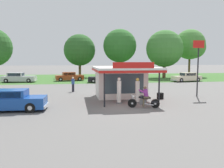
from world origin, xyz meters
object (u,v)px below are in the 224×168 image
parked_car_back_row_right (105,78)px  bystander_chatting_near_pumps (73,84)px  parked_car_back_row_centre_left (69,77)px  motorcycle_with_rider (144,99)px  roadside_pole_sign (198,59)px  parked_car_second_row_spare (187,77)px  parked_car_back_row_far_left (18,78)px  featured_classic_sedan (6,101)px  gas_pump_offside (137,91)px  spare_tire_stack (160,96)px  gas_pump_nearside (119,92)px

parked_car_back_row_right → bystander_chatting_near_pumps: 11.23m
parked_car_back_row_centre_left → parked_car_back_row_right: size_ratio=0.91×
motorcycle_with_rider → roadside_pole_sign: roadside_pole_sign is taller
parked_car_back_row_right → parked_car_second_row_spare: parked_car_back_row_right is taller
parked_car_back_row_far_left → parked_car_back_row_centre_left: bearing=10.0°
parked_car_back_row_right → parked_car_second_row_spare: size_ratio=1.04×
parked_car_back_row_far_left → bystander_chatting_near_pumps: bystander_chatting_near_pumps is taller
parked_car_second_row_spare → featured_classic_sedan: bearing=-140.2°
parked_car_second_row_spare → roadside_pole_sign: roadside_pole_sign is taller
roadside_pole_sign → parked_car_back_row_right: bearing=114.1°
parked_car_second_row_spare → parked_car_back_row_far_left: size_ratio=0.99×
gas_pump_offside → motorcycle_with_rider: 2.02m
roadside_pole_sign → motorcycle_with_rider: bearing=-146.3°
parked_car_second_row_spare → roadside_pole_sign: (-6.58, -15.10, 2.89)m
parked_car_back_row_far_left → bystander_chatting_near_pumps: bearing=-56.1°
featured_classic_sedan → roadside_pole_sign: size_ratio=1.07×
parked_car_back_row_far_left → parked_car_back_row_right: bearing=-11.2°
parked_car_second_row_spare → parked_car_back_row_far_left: bearing=173.6°
gas_pump_offside → roadside_pole_sign: roadside_pole_sign is taller
spare_tire_stack → featured_classic_sedan: bearing=-166.0°
parked_car_back_row_far_left → parked_car_second_row_spare: bearing=-6.4°
gas_pump_nearside → bystander_chatting_near_pumps: bearing=115.7°
gas_pump_offside → spare_tire_stack: (2.54, 1.59, -0.67)m
bystander_chatting_near_pumps → parked_car_back_row_centre_left: bearing=92.9°
gas_pump_offside → bystander_chatting_near_pumps: gas_pump_offside is taller
bystander_chatting_near_pumps → gas_pump_offside: bearing=-55.8°
parked_car_back_row_right → parked_car_back_row_far_left: 13.64m
gas_pump_nearside → roadside_pole_sign: 8.75m
bystander_chatting_near_pumps → spare_tire_stack: (7.75, -6.06, -0.59)m
featured_classic_sedan → roadside_pole_sign: 16.83m
featured_classic_sedan → parked_car_back_row_far_left: 22.30m
gas_pump_offside → spare_tire_stack: bearing=32.1°
parked_car_second_row_spare → spare_tire_stack: (-10.53, -15.85, -0.41)m
parked_car_back_row_far_left → spare_tire_stack: parked_car_back_row_far_left is taller
gas_pump_offside → parked_car_back_row_right: size_ratio=0.37×
gas_pump_nearside → motorcycle_with_rider: size_ratio=0.92×
gas_pump_offside → roadside_pole_sign: (6.49, 2.35, 2.63)m
parked_car_back_row_right → bystander_chatting_near_pumps: bystander_chatting_near_pumps is taller
gas_pump_offside → parked_car_back_row_centre_left: gas_pump_offside is taller
roadside_pole_sign → gas_pump_offside: bearing=-160.1°
parked_car_back_row_far_left → featured_classic_sedan: bearing=-79.2°
motorcycle_with_rider → parked_car_back_row_right: bearing=91.1°
parked_car_second_row_spare → bystander_chatting_near_pumps: (-18.28, -9.80, 0.18)m
gas_pump_offside → gas_pump_nearside: bearing=180.0°
gas_pump_offside → roadside_pole_sign: size_ratio=0.39×
motorcycle_with_rider → spare_tire_stack: bearing=54.4°
parked_car_second_row_spare → roadside_pole_sign: size_ratio=1.00×
gas_pump_offside → motorcycle_with_rider: size_ratio=0.90×
gas_pump_nearside → gas_pump_offside: bearing=-0.0°
featured_classic_sedan → motorcycle_with_rider: bearing=-3.3°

